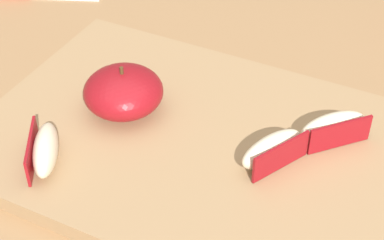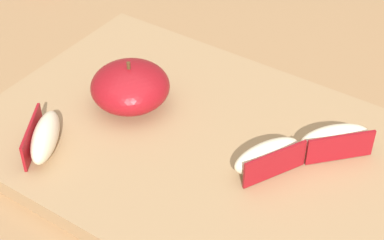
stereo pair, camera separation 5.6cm
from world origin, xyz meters
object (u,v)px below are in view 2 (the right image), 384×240
at_px(cutting_board, 192,143).
at_px(apple_half_skin_up, 130,86).
at_px(apple_wedge_near_knife, 268,157).
at_px(apple_wedge_front, 335,140).
at_px(apple_wedge_left, 44,137).

bearing_deg(cutting_board, apple_half_skin_up, 174.31).
xyz_separation_m(apple_half_skin_up, apple_wedge_near_knife, (0.15, -0.01, -0.01)).
height_order(apple_wedge_front, apple_wedge_near_knife, same).
height_order(apple_half_skin_up, apple_wedge_left, apple_half_skin_up).
xyz_separation_m(cutting_board, apple_half_skin_up, (-0.08, 0.01, 0.03)).
height_order(cutting_board, apple_half_skin_up, apple_half_skin_up).
distance_m(cutting_board, apple_half_skin_up, 0.08).
relative_size(apple_wedge_front, apple_wedge_left, 0.93).
bearing_deg(apple_wedge_front, cutting_board, -155.20).
distance_m(apple_half_skin_up, apple_wedge_front, 0.20).
bearing_deg(cutting_board, apple_wedge_front, 24.80).
bearing_deg(apple_wedge_front, apple_wedge_left, -146.86).
relative_size(apple_wedge_left, apple_wedge_near_knife, 0.99).
bearing_deg(apple_half_skin_up, cutting_board, -5.69).
distance_m(apple_wedge_front, apple_wedge_near_knife, 0.07).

